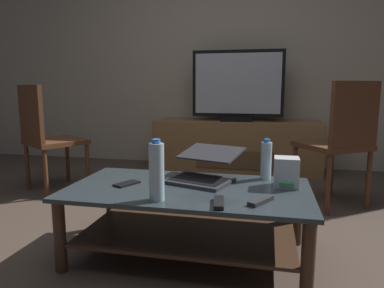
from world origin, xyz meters
name	(u,v)px	position (x,y,z in m)	size (l,w,h in m)	color
ground_plane	(166,248)	(0.00, 0.00, 0.00)	(7.68, 7.68, 0.00)	#4C3D33
back_wall	(222,44)	(0.00, 2.33, 1.40)	(6.40, 0.12, 2.80)	#B2A38C
coffee_table	(188,209)	(0.15, -0.06, 0.27)	(1.27, 0.67, 0.39)	#2D383D
media_cabinet	(236,146)	(0.22, 2.01, 0.27)	(1.78, 0.50, 0.55)	olive
television	(238,87)	(0.22, 1.99, 0.91)	(0.97, 0.20, 0.75)	black
dining_chair	(341,138)	(1.08, 0.95, 0.54)	(0.61, 0.61, 0.95)	#59331E
side_chair	(46,134)	(-1.33, 0.86, 0.51)	(0.61, 0.61, 0.93)	#59331E
laptop	(204,169)	(0.20, 0.11, 0.45)	(0.45, 0.49, 0.17)	#333338
router_box	(286,172)	(0.65, 0.06, 0.47)	(0.13, 0.12, 0.16)	silver
water_bottle_near	(157,171)	(0.05, -0.30, 0.53)	(0.07, 0.07, 0.29)	silver
water_bottle_far	(266,160)	(0.55, 0.20, 0.50)	(0.06, 0.06, 0.23)	silver
cell_phone	(127,184)	(-0.19, -0.08, 0.39)	(0.07, 0.14, 0.01)	black
tv_remote	(261,201)	(0.53, -0.24, 0.40)	(0.04, 0.16, 0.02)	#2D2D30
soundbar_remote	(219,203)	(0.34, -0.30, 0.40)	(0.04, 0.16, 0.02)	black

